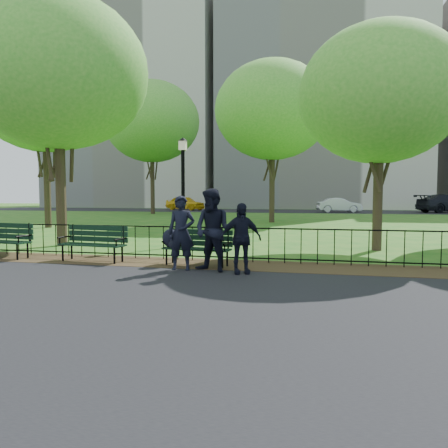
% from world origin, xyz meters
% --- Properties ---
extents(ground, '(120.00, 120.00, 0.00)m').
position_xyz_m(ground, '(0.00, 0.00, 0.00)').
color(ground, '#20631A').
extents(asphalt_path, '(60.00, 9.20, 0.01)m').
position_xyz_m(asphalt_path, '(0.00, -3.40, 0.01)').
color(asphalt_path, black).
rests_on(asphalt_path, ground).
extents(dirt_strip, '(60.00, 1.60, 0.01)m').
position_xyz_m(dirt_strip, '(0.00, 1.50, 0.01)').
color(dirt_strip, '#382817').
rests_on(dirt_strip, ground).
extents(far_street, '(70.00, 9.00, 0.01)m').
position_xyz_m(far_street, '(0.00, 35.00, 0.01)').
color(far_street, black).
rests_on(far_street, ground).
extents(iron_fence, '(24.06, 0.06, 1.00)m').
position_xyz_m(iron_fence, '(0.00, 2.00, 0.50)').
color(iron_fence, black).
rests_on(iron_fence, ground).
extents(apartment_west, '(22.00, 15.00, 26.00)m').
position_xyz_m(apartment_west, '(-22.00, 48.00, 13.00)').
color(apartment_west, beige).
rests_on(apartment_west, ground).
extents(apartment_mid, '(24.00, 15.00, 30.00)m').
position_xyz_m(apartment_mid, '(2.00, 48.00, 15.00)').
color(apartment_mid, beige).
rests_on(apartment_mid, ground).
extents(park_bench_main, '(1.74, 0.73, 0.95)m').
position_xyz_m(park_bench_main, '(-0.96, 1.23, 0.60)').
color(park_bench_main, black).
rests_on(park_bench_main, ground).
extents(park_bench_left_a, '(1.82, 0.74, 1.01)m').
position_xyz_m(park_bench_left_a, '(-3.43, 1.32, 0.58)').
color(park_bench_left_a, black).
rests_on(park_bench_left_a, ground).
extents(park_bench_left_b, '(1.86, 0.75, 1.03)m').
position_xyz_m(park_bench_left_b, '(-6.22, 1.36, 0.59)').
color(park_bench_left_b, black).
rests_on(park_bench_left_b, ground).
extents(lamppost, '(0.32, 0.32, 3.60)m').
position_xyz_m(lamppost, '(-2.21, 4.98, 1.96)').
color(lamppost, black).
rests_on(lamppost, ground).
extents(tree_near_w, '(5.92, 5.92, 8.25)m').
position_xyz_m(tree_near_w, '(-6.26, 4.24, 5.73)').
color(tree_near_w, '#2D2116').
rests_on(tree_near_w, ground).
extents(tree_near_e, '(4.90, 4.90, 6.83)m').
position_xyz_m(tree_near_e, '(3.96, 5.23, 4.74)').
color(tree_near_e, '#2D2116').
rests_on(tree_near_e, ground).
extents(tree_mid_w, '(7.10, 7.10, 9.90)m').
position_xyz_m(tree_mid_w, '(-11.48, 11.07, 6.87)').
color(tree_mid_w, '#2D2116').
rests_on(tree_mid_w, ground).
extents(tree_far_c, '(6.94, 6.94, 9.67)m').
position_xyz_m(tree_far_c, '(-0.66, 17.62, 6.72)').
color(tree_far_c, '#2D2116').
rests_on(tree_far_c, ground).
extents(tree_far_w, '(8.14, 8.14, 11.34)m').
position_xyz_m(tree_far_w, '(-11.97, 26.59, 7.87)').
color(tree_far_w, '#2D2116').
rests_on(tree_far_w, ground).
extents(person_left, '(0.68, 0.51, 1.70)m').
position_xyz_m(person_left, '(-0.83, 0.57, 0.86)').
color(person_left, black).
rests_on(person_left, asphalt_path).
extents(person_mid, '(1.01, 0.75, 1.85)m').
position_xyz_m(person_mid, '(-0.07, 0.51, 0.94)').
color(person_mid, black).
rests_on(person_mid, asphalt_path).
extents(person_right, '(0.97, 0.68, 1.54)m').
position_xyz_m(person_right, '(0.58, 0.41, 0.78)').
color(person_right, black).
rests_on(person_right, asphalt_path).
extents(taxi, '(4.67, 3.14, 1.48)m').
position_xyz_m(taxi, '(-11.83, 35.35, 0.75)').
color(taxi, yellow).
rests_on(taxi, far_street).
extents(sedan_silver, '(4.25, 2.25, 1.33)m').
position_xyz_m(sedan_silver, '(3.88, 33.11, 0.68)').
color(sedan_silver, '#B8BAC0').
rests_on(sedan_silver, far_street).
extents(sedan_dark, '(6.23, 4.47, 1.68)m').
position_xyz_m(sedan_dark, '(13.54, 34.32, 0.85)').
color(sedan_dark, black).
rests_on(sedan_dark, far_street).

